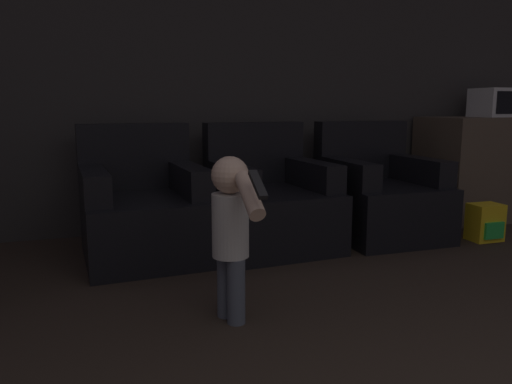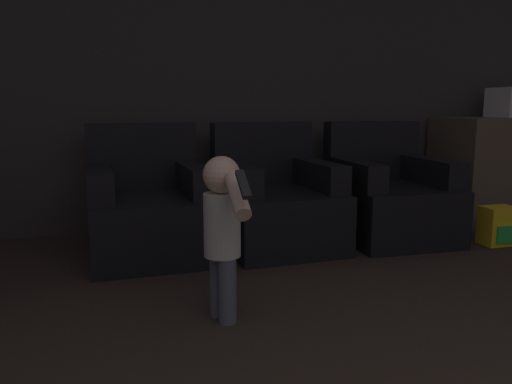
{
  "view_description": "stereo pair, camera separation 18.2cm",
  "coord_description": "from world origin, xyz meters",
  "px_view_note": "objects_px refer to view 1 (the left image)",
  "views": [
    {
      "loc": [
        -1.09,
        0.37,
        1.03
      ],
      "look_at": [
        -0.18,
        3.17,
        0.52
      ],
      "focal_mm": 35.0,
      "sensor_mm": 36.0,
      "label": 1
    },
    {
      "loc": [
        -0.92,
        0.32,
        1.03
      ],
      "look_at": [
        -0.18,
        3.17,
        0.52
      ],
      "focal_mm": 35.0,
      "sensor_mm": 36.0,
      "label": 2
    }
  ],
  "objects_px": {
    "armchair_middle": "(269,203)",
    "armchair_right": "(379,196)",
    "armchair_left": "(143,211)",
    "person_toddler": "(231,226)",
    "microwave": "(503,103)",
    "toy_backpack": "(485,223)"
  },
  "relations": [
    {
      "from": "armchair_middle",
      "to": "toy_backpack",
      "type": "relative_size",
      "value": 3.32
    },
    {
      "from": "armchair_left",
      "to": "microwave",
      "type": "bearing_deg",
      "value": 1.18
    },
    {
      "from": "armchair_middle",
      "to": "armchair_right",
      "type": "distance_m",
      "value": 0.93
    },
    {
      "from": "armchair_middle",
      "to": "armchair_right",
      "type": "height_order",
      "value": "same"
    },
    {
      "from": "toy_backpack",
      "to": "microwave",
      "type": "relative_size",
      "value": 0.54
    },
    {
      "from": "armchair_middle",
      "to": "person_toddler",
      "type": "height_order",
      "value": "armchair_middle"
    },
    {
      "from": "armchair_middle",
      "to": "person_toddler",
      "type": "distance_m",
      "value": 1.38
    },
    {
      "from": "armchair_left",
      "to": "microwave",
      "type": "relative_size",
      "value": 1.79
    },
    {
      "from": "armchair_middle",
      "to": "armchair_right",
      "type": "relative_size",
      "value": 1.06
    },
    {
      "from": "armchair_right",
      "to": "person_toddler",
      "type": "distance_m",
      "value": 1.99
    },
    {
      "from": "microwave",
      "to": "armchair_left",
      "type": "bearing_deg",
      "value": -175.07
    },
    {
      "from": "person_toddler",
      "to": "microwave",
      "type": "relative_size",
      "value": 1.51
    },
    {
      "from": "armchair_right",
      "to": "microwave",
      "type": "xyz_separation_m",
      "value": [
        1.44,
        0.28,
        0.75
      ]
    },
    {
      "from": "armchair_left",
      "to": "toy_backpack",
      "type": "distance_m",
      "value": 2.59
    },
    {
      "from": "person_toddler",
      "to": "toy_backpack",
      "type": "height_order",
      "value": "person_toddler"
    },
    {
      "from": "armchair_left",
      "to": "armchair_middle",
      "type": "bearing_deg",
      "value": -3.75
    },
    {
      "from": "armchair_right",
      "to": "toy_backpack",
      "type": "bearing_deg",
      "value": -30.8
    },
    {
      "from": "armchair_middle",
      "to": "toy_backpack",
      "type": "distance_m",
      "value": 1.68
    },
    {
      "from": "toy_backpack",
      "to": "armchair_left",
      "type": "bearing_deg",
      "value": 170.73
    },
    {
      "from": "person_toddler",
      "to": "microwave",
      "type": "height_order",
      "value": "microwave"
    },
    {
      "from": "armchair_left",
      "to": "person_toddler",
      "type": "relative_size",
      "value": 1.19
    },
    {
      "from": "armchair_right",
      "to": "armchair_left",
      "type": "bearing_deg",
      "value": -179.88
    }
  ]
}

